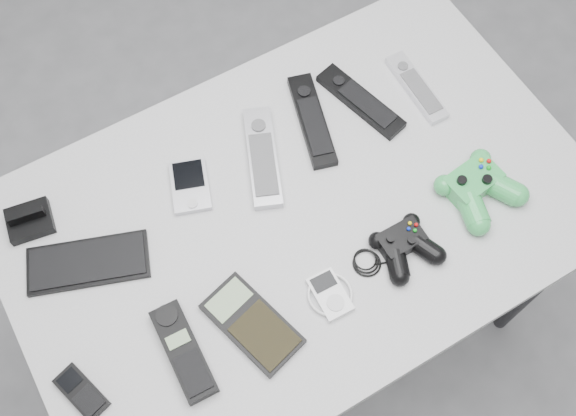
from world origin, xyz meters
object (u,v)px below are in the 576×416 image
mobile_phone (81,392)px  calculator (252,323)px  remote_black_b (361,101)px  remote_silver_b (416,87)px  cordless_handset (183,351)px  controller_green (478,186)px  pda (190,186)px  controller_black (405,245)px  desk (299,224)px  remote_silver_a (262,157)px  pda_keyboard (88,262)px  mp3_player (330,294)px  remote_black_a (312,120)px

mobile_phone → calculator: size_ratio=0.55×
remote_black_b → remote_silver_b: 0.13m
remote_silver_b → cordless_handset: bearing=-156.9°
remote_black_b → controller_green: (0.08, -0.29, 0.02)m
remote_silver_b → mobile_phone: remote_silver_b is taller
pda → controller_black: controller_black is taller
pda → mobile_phone: 0.44m
desk → mobile_phone: 0.53m
remote_silver_a → remote_silver_b: bearing=20.4°
mobile_phone → cordless_handset: bearing=-25.2°
remote_silver_b → controller_black: controller_black is taller
pda_keyboard → remote_silver_b: size_ratio=1.22×
pda → controller_black: (0.29, -0.32, 0.01)m
controller_green → cordless_handset: bearing=173.2°
pda_keyboard → controller_black: bearing=-7.2°
remote_black_b → mp3_player: remote_black_b is taller
remote_silver_b → calculator: 0.62m
controller_black → controller_green: controller_green is taller
remote_black_b → controller_black: controller_black is taller
calculator → remote_black_b: bearing=20.0°
desk → remote_black_a: bearing=52.3°
calculator → controller_black: bearing=-18.0°
pda → controller_green: size_ratio=0.71×
desk → remote_black_a: remote_black_a is taller
cordless_handset → remote_silver_a: bearing=43.9°
remote_black_b → mobile_phone: (-0.75, -0.26, -0.00)m
remote_black_b → remote_silver_a: bearing=169.0°
remote_silver_b → pda_keyboard: bearing=-176.5°
controller_black → cordless_handset: bearing=176.5°
pda → remote_black_b: (0.40, -0.00, 0.00)m
remote_silver_b → mobile_phone: 0.90m
remote_silver_b → cordless_handset: cordless_handset is taller
pda_keyboard → remote_silver_b: bearing=21.3°
desk → remote_silver_b: 0.39m
remote_silver_b → controller_green: controller_green is taller
pda_keyboard → mobile_phone: mobile_phone is taller
remote_silver_a → remote_silver_b: size_ratio=1.21×
pda → calculator: same height
remote_black_a → remote_silver_b: (0.24, -0.04, -0.00)m
pda → remote_silver_b: (0.53, -0.03, 0.00)m
controller_green → remote_black_a: bearing=116.4°
remote_silver_a → controller_green: size_ratio=1.42×
pda_keyboard → controller_black: controller_black is taller
remote_black_a → mobile_phone: bearing=-140.2°
remote_black_a → calculator: remote_black_a is taller
calculator → controller_green: size_ratio=1.16×
remote_black_a → controller_green: size_ratio=1.40×
remote_black_b → pda: bearing=165.4°
calculator → cordless_handset: bearing=157.8°
mobile_phone → calculator: (0.32, -0.04, 0.00)m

